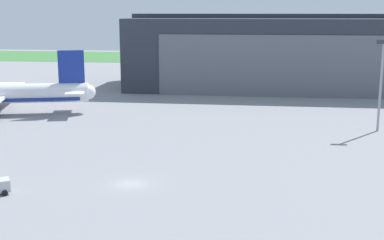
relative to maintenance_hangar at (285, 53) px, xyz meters
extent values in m
plane|color=gray|center=(-22.69, -89.50, -9.92)|extent=(440.00, 440.00, 0.00)
cube|color=#3F793C|center=(-22.69, 92.33, -9.88)|extent=(440.00, 56.00, 0.08)
cube|color=#2D333D|center=(0.00, 0.09, -0.14)|extent=(86.68, 35.73, 19.55)
cube|color=slate|center=(0.00, -17.93, -2.10)|extent=(65.88, 0.30, 15.64)
cube|color=#2D333D|center=(0.00, 0.09, 10.24)|extent=(86.68, 8.58, 1.20)
sphere|color=white|center=(-43.27, -44.32, -5.43)|extent=(3.17, 3.17, 3.17)
cube|color=navy|center=(-46.51, -45.18, 0.05)|extent=(5.36, 1.79, 6.91)
cube|color=white|center=(-46.49, -42.02, -5.03)|extent=(5.11, 6.47, 0.28)
cube|color=white|center=(-44.92, -47.91, -5.03)|extent=(5.11, 6.47, 0.28)
cube|color=white|center=(-65.43, -39.28, -5.94)|extent=(11.36, 20.03, 0.56)
cube|color=#B7BCC6|center=(-37.33, -95.05, -8.86)|extent=(2.94, 2.86, 1.42)
cylinder|color=black|center=(-37.58, -93.93, -9.57)|extent=(0.73, 0.59, 0.70)
cylinder|color=black|center=(-36.43, -95.76, -9.57)|extent=(0.73, 0.59, 0.70)
cylinder|color=#99999E|center=(14.81, -54.45, -2.02)|extent=(0.44, 0.44, 15.80)
cube|color=#333338|center=(14.81, -54.45, 6.28)|extent=(2.40, 0.50, 0.80)
camera|label=1|loc=(-6.64, -151.04, 11.64)|focal=48.77mm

